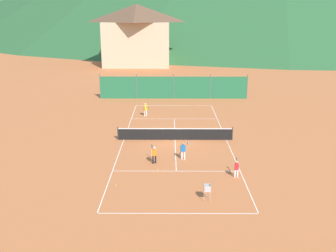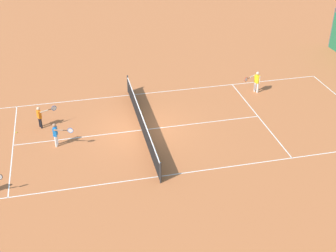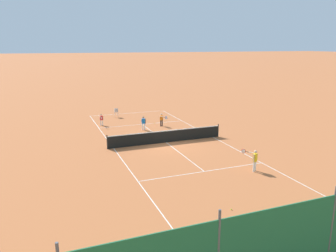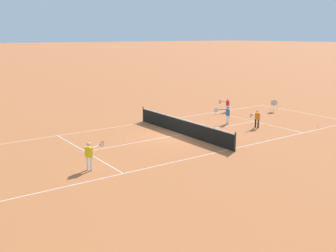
# 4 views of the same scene
# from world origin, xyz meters

# --- Properties ---
(ground_plane) EXTENTS (600.00, 600.00, 0.00)m
(ground_plane) POSITION_xyz_m (0.00, 0.00, 0.00)
(ground_plane) COLOR #BC6638
(court_line_markings) EXTENTS (8.25, 23.85, 0.01)m
(court_line_markings) POSITION_xyz_m (0.00, 0.00, 0.00)
(court_line_markings) COLOR white
(court_line_markings) RESTS_ON ground
(tennis_net) EXTENTS (9.18, 0.08, 1.06)m
(tennis_net) POSITION_xyz_m (0.00, 0.00, 0.50)
(tennis_net) COLOR #2D2D2D
(tennis_net) RESTS_ON ground
(player_far_service) EXTENTS (0.43, 1.03, 1.20)m
(player_far_service) POSITION_xyz_m (-1.47, -5.01, 0.70)
(player_far_service) COLOR black
(player_far_service) RESTS_ON ground
(player_far_baseline) EXTENTS (0.55, 1.08, 1.30)m
(player_far_baseline) POSITION_xyz_m (-2.79, 7.38, 0.76)
(player_far_baseline) COLOR white
(player_far_baseline) RESTS_ON ground
(player_near_baseline) EXTENTS (0.63, 0.98, 1.24)m
(player_near_baseline) POSITION_xyz_m (0.53, -4.26, 0.72)
(player_near_baseline) COLOR white
(player_near_baseline) RESTS_ON ground
(tennis_ball_service_box) EXTENTS (0.07, 0.07, 0.07)m
(tennis_ball_service_box) POSITION_xyz_m (-1.17, -6.28, 0.03)
(tennis_ball_service_box) COLOR #CCE033
(tennis_ball_service_box) RESTS_ON ground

